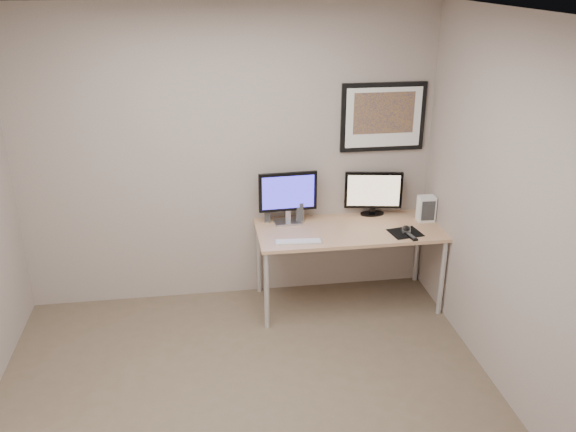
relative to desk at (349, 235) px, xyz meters
name	(u,v)px	position (x,y,z in m)	size (l,w,h in m)	color
floor	(250,412)	(-1.00, -1.35, -0.66)	(3.60, 3.60, 0.00)	brown
room	(238,164)	(-1.00, -0.90, 0.98)	(3.60, 3.60, 3.60)	white
desk	(349,235)	(0.00, 0.00, 0.00)	(1.60, 0.70, 0.73)	#9B6E4B
framed_art	(383,117)	(0.35, 0.33, 0.96)	(0.75, 0.04, 0.60)	black
monitor_large	(288,195)	(-0.51, 0.20, 0.32)	(0.51, 0.18, 0.47)	#ADADB2
monitor_tv	(373,192)	(0.28, 0.28, 0.28)	(0.52, 0.15, 0.41)	black
speaker_left	(267,213)	(-0.69, 0.25, 0.15)	(0.07, 0.07, 0.17)	#ADADB2
speaker_right	(300,210)	(-0.40, 0.23, 0.17)	(0.08, 0.08, 0.20)	#ADADB2
keyboard	(298,241)	(-0.48, -0.21, 0.07)	(0.39, 0.10, 0.01)	silver
mousepad	(405,233)	(0.45, -0.16, 0.07)	(0.26, 0.23, 0.00)	black
mouse	(406,229)	(0.47, -0.13, 0.09)	(0.07, 0.12, 0.04)	black
remote	(411,236)	(0.47, -0.26, 0.08)	(0.04, 0.16, 0.02)	black
fan_unit	(426,209)	(0.72, 0.08, 0.18)	(0.15, 0.11, 0.23)	white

